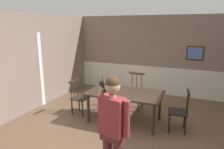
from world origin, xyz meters
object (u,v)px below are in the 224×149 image
at_px(chair_near_window, 180,111).
at_px(person_figure, 113,125).
at_px(chair_at_table_head, 135,92).
at_px(chair_by_doorway, 79,97).
at_px(dining_table, 125,95).

height_order(chair_near_window, person_figure, person_figure).
bearing_deg(chair_near_window, person_figure, 152.47).
bearing_deg(chair_near_window, chair_at_table_head, 49.19).
bearing_deg(chair_by_doorway, dining_table, 93.38).
relative_size(chair_at_table_head, person_figure, 0.62).
relative_size(dining_table, chair_near_window, 1.91).
xyz_separation_m(dining_table, chair_at_table_head, (-0.02, 0.88, -0.19)).
xyz_separation_m(dining_table, chair_by_doorway, (-1.26, -0.03, -0.21)).
bearing_deg(person_figure, chair_at_table_head, -67.94).
distance_m(chair_near_window, chair_by_doorway, 2.53).
distance_m(chair_near_window, chair_at_table_head, 1.54).
height_order(dining_table, chair_by_doorway, chair_by_doorway).
height_order(chair_near_window, chair_by_doorway, chair_near_window).
bearing_deg(chair_at_table_head, chair_by_doorway, 36.99).
bearing_deg(chair_at_table_head, chair_near_window, 147.14).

